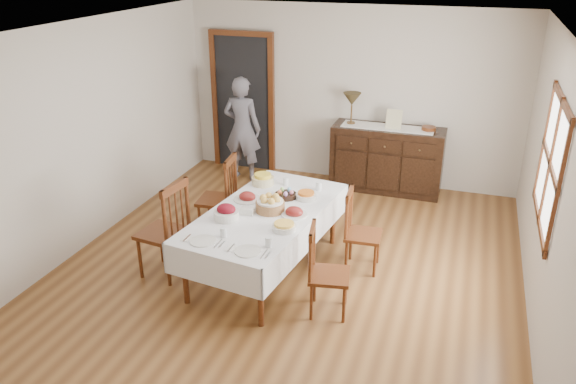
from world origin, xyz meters
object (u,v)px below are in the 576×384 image
(chair_left_near, at_px, (167,229))
(table_lamp, at_px, (352,100))
(chair_right_far, at_px, (359,230))
(chair_left_far, at_px, (221,196))
(sideboard, at_px, (387,159))
(dining_table, at_px, (265,218))
(chair_right_near, at_px, (325,270))
(person, at_px, (242,125))

(chair_left_near, relative_size, table_lamp, 2.42)
(chair_right_far, relative_size, table_lamp, 2.02)
(chair_left_far, bearing_deg, sideboard, 134.03)
(dining_table, xyz_separation_m, chair_left_far, (-0.83, 0.64, -0.13))
(chair_left_near, bearing_deg, sideboard, 156.58)
(chair_left_far, height_order, sideboard, chair_left_far)
(chair_right_near, relative_size, table_lamp, 2.02)
(dining_table, bearing_deg, chair_right_near, -26.26)
(person, bearing_deg, dining_table, 117.65)
(chair_right_far, bearing_deg, person, 43.61)
(chair_right_far, height_order, table_lamp, table_lamp)
(person, bearing_deg, chair_left_far, 104.31)
(sideboard, bearing_deg, chair_right_near, -91.12)
(chair_right_near, bearing_deg, chair_left_far, 44.01)
(sideboard, height_order, person, person)
(chair_left_far, distance_m, person, 1.92)
(chair_right_near, relative_size, sideboard, 0.58)
(chair_left_far, distance_m, sideboard, 2.67)
(chair_right_far, height_order, person, person)
(chair_right_near, height_order, sideboard, sideboard)
(dining_table, distance_m, person, 2.80)
(dining_table, height_order, chair_left_far, chair_left_far)
(chair_left_near, distance_m, table_lamp, 3.47)
(chair_right_near, distance_m, person, 3.70)
(person, height_order, table_lamp, person)
(chair_left_far, distance_m, table_lamp, 2.49)
(chair_right_far, distance_m, table_lamp, 2.56)
(dining_table, relative_size, chair_left_far, 2.20)
(chair_left_near, xyz_separation_m, sideboard, (1.84, 3.12, -0.08))
(chair_left_far, relative_size, chair_right_near, 1.11)
(chair_right_far, height_order, sideboard, sideboard)
(dining_table, distance_m, table_lamp, 2.81)
(chair_right_far, xyz_separation_m, sideboard, (-0.08, 2.32, 0.01))
(sideboard, distance_m, person, 2.22)
(chair_right_far, distance_m, sideboard, 2.32)
(chair_left_near, bearing_deg, table_lamp, 164.80)
(chair_left_far, xyz_separation_m, person, (-0.47, 1.83, 0.33))
(chair_right_near, bearing_deg, chair_right_far, -19.11)
(dining_table, distance_m, chair_right_near, 0.99)
(dining_table, bearing_deg, person, 125.38)
(sideboard, relative_size, table_lamp, 3.46)
(table_lamp, bearing_deg, chair_right_far, -74.66)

